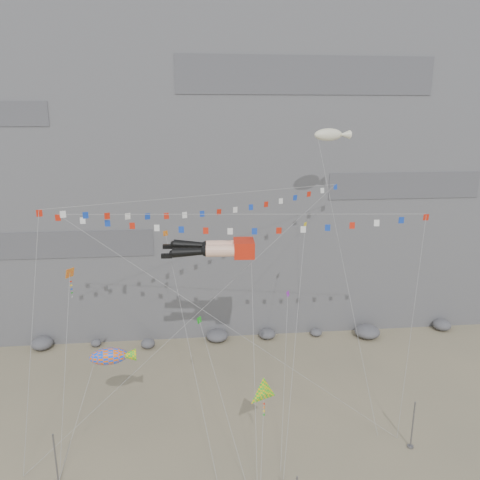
# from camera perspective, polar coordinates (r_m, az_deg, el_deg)

# --- Properties ---
(ground) EXTENTS (120.00, 120.00, 0.00)m
(ground) POSITION_cam_1_polar(r_m,az_deg,el_deg) (42.39, -1.39, -22.60)
(ground) COLOR gray
(ground) RESTS_ON ground
(cliff) EXTENTS (80.00, 28.00, 50.00)m
(cliff) POSITION_cam_1_polar(r_m,az_deg,el_deg) (65.59, -3.85, 14.17)
(cliff) COLOR slate
(cliff) RESTS_ON ground
(talus_boulders) EXTENTS (60.00, 3.00, 1.20)m
(talus_boulders) POSITION_cam_1_polar(r_m,az_deg,el_deg) (56.53, -2.81, -11.59)
(talus_boulders) COLOR #59595D
(talus_boulders) RESTS_ON ground
(anchor_pole_left) EXTENTS (0.12, 0.12, 4.29)m
(anchor_pole_left) POSITION_cam_1_polar(r_m,az_deg,el_deg) (38.95, -21.54, -23.70)
(anchor_pole_left) COLOR slate
(anchor_pole_left) RESTS_ON ground
(anchor_pole_right) EXTENTS (0.12, 0.12, 4.16)m
(anchor_pole_right) POSITION_cam_1_polar(r_m,az_deg,el_deg) (42.15, 20.31, -20.39)
(anchor_pole_right) COLOR slate
(anchor_pole_right) RESTS_ON ground
(legs_kite) EXTENTS (8.01, 14.69, 19.72)m
(legs_kite) POSITION_cam_1_polar(r_m,az_deg,el_deg) (40.32, -2.64, -1.04)
(legs_kite) COLOR red
(legs_kite) RESTS_ON ground
(flag_banner_upper) EXTENTS (28.26, 17.91, 26.72)m
(flag_banner_upper) POSITION_cam_1_polar(r_m,az_deg,el_deg) (43.18, -3.66, 5.45)
(flag_banner_upper) COLOR red
(flag_banner_upper) RESTS_ON ground
(flag_banner_lower) EXTENTS (30.80, 8.22, 22.53)m
(flag_banner_lower) POSITION_cam_1_polar(r_m,az_deg,el_deg) (39.20, 0.31, 3.13)
(flag_banner_lower) COLOR red
(flag_banner_lower) RESTS_ON ground
(harlequin_kite) EXTENTS (1.64, 7.64, 15.48)m
(harlequin_kite) POSITION_cam_1_polar(r_m,az_deg,el_deg) (38.77, -20.04, -3.92)
(harlequin_kite) COLOR red
(harlequin_kite) RESTS_ON ground
(fish_windsock) EXTENTS (5.31, 6.68, 9.59)m
(fish_windsock) POSITION_cam_1_polar(r_m,az_deg,el_deg) (40.27, -15.72, -13.50)
(fish_windsock) COLOR #F6620C
(fish_windsock) RESTS_ON ground
(delta_kite) EXTENTS (2.49, 6.31, 7.94)m
(delta_kite) POSITION_cam_1_polar(r_m,az_deg,el_deg) (37.20, 2.96, -18.15)
(delta_kite) COLOR yellow
(delta_kite) RESTS_ON ground
(blimp_windsock) EXTENTS (4.20, 14.39, 27.42)m
(blimp_windsock) POSITION_cam_1_polar(r_m,az_deg,el_deg) (47.21, 10.73, 12.43)
(blimp_windsock) COLOR #EEE9C4
(blimp_windsock) RESTS_ON ground
(small_kite_a) EXTENTS (4.52, 15.30, 21.62)m
(small_kite_a) POSITION_cam_1_polar(r_m,az_deg,el_deg) (42.89, -8.95, 0.17)
(small_kite_a) COLOR orange
(small_kite_a) RESTS_ON ground
(small_kite_b) EXTENTS (3.19, 11.63, 14.94)m
(small_kite_b) POSITION_cam_1_polar(r_m,az_deg,el_deg) (43.68, 5.84, -6.86)
(small_kite_b) COLOR purple
(small_kite_b) RESTS_ON ground
(small_kite_c) EXTENTS (3.70, 7.90, 12.61)m
(small_kite_c) POSITION_cam_1_polar(r_m,az_deg,el_deg) (38.30, -4.90, -9.98)
(small_kite_c) COLOR #179A19
(small_kite_c) RESTS_ON ground
(small_kite_d) EXTENTS (5.08, 14.59, 21.54)m
(small_kite_d) POSITION_cam_1_polar(r_m,az_deg,el_deg) (44.21, 7.91, 1.31)
(small_kite_d) COLOR yellow
(small_kite_d) RESTS_ON ground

